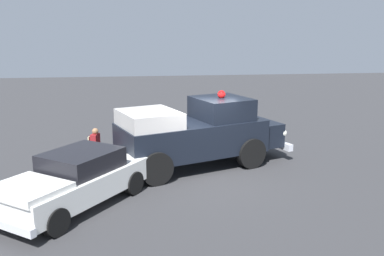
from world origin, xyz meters
TOP-DOWN VIEW (x-y plane):
  - ground_plane at (0.00, 0.00)m, footprint 60.00×60.00m
  - vintage_fire_truck at (-0.75, -0.10)m, footprint 4.13×6.33m
  - classic_hot_rod at (2.24, -3.87)m, footprint 4.60×4.10m
  - lawn_chair_near_truck at (-1.48, -3.66)m, footprint 0.62×0.62m
  - lawn_chair_by_car at (-4.91, 0.45)m, footprint 0.66×0.65m
  - spectator_seated at (-1.44, -3.54)m, footprint 0.52×0.62m

SIDE VIEW (x-z plane):
  - ground_plane at x=0.00m, z-range 0.00..0.00m
  - lawn_chair_near_truck at x=-1.48m, z-range 0.08..1.10m
  - lawn_chair_by_car at x=-4.91m, z-range 0.08..1.10m
  - spectator_seated at x=-1.44m, z-range 0.05..1.34m
  - classic_hot_rod at x=2.24m, z-range 0.02..1.48m
  - vintage_fire_truck at x=-0.75m, z-range -0.10..2.49m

